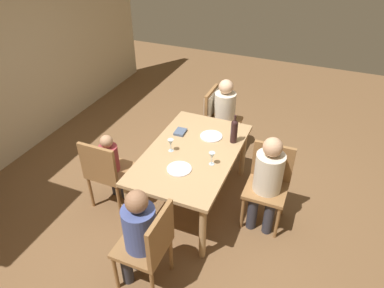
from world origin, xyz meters
name	(u,v)px	position (x,y,z in m)	size (l,w,h in m)	color
ground_plane	(192,200)	(0.00, 0.00, 0.00)	(10.00, 10.00, 0.00)	brown
dining_table	(192,158)	(0.00, 0.00, 0.64)	(1.58, 0.97, 0.73)	tan
chair_near	(269,180)	(0.09, -0.86, 0.53)	(0.44, 0.44, 0.92)	olive
chair_left_end	(150,244)	(-1.17, -0.09, 0.53)	(0.44, 0.44, 0.92)	olive
chair_right_end	(216,112)	(1.17, 0.12, 0.59)	(0.44, 0.46, 0.92)	olive
chair_far_left	(106,170)	(-0.44, 0.86, 0.53)	(0.44, 0.44, 0.92)	olive
person_woman_host	(268,178)	(-0.03, -0.86, 0.65)	(0.35, 0.30, 1.12)	#33333D
person_man_bearded	(138,231)	(-1.17, 0.03, 0.64)	(0.29, 0.34, 1.11)	#33333D
person_man_guest	(226,111)	(1.17, -0.03, 0.64)	(0.29, 0.33, 1.10)	#33333D
person_child_small	(111,162)	(-0.33, 0.86, 0.56)	(0.25, 0.22, 0.94)	#33333D
wine_bottle_tall_green	(234,130)	(0.36, -0.37, 0.88)	(0.08, 0.08, 0.35)	black
wine_glass_near_left	(212,156)	(-0.13, -0.28, 0.84)	(0.07, 0.07, 0.15)	silver
wine_glass_centre	(171,143)	(-0.08, 0.22, 0.84)	(0.07, 0.07, 0.15)	silver
dinner_plate_host	(211,136)	(0.36, -0.09, 0.74)	(0.26, 0.26, 0.01)	white
dinner_plate_guest_left	(179,169)	(-0.34, 0.00, 0.74)	(0.26, 0.26, 0.01)	white
folded_napkin	(180,132)	(0.30, 0.28, 0.75)	(0.16, 0.12, 0.03)	#4C5B75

